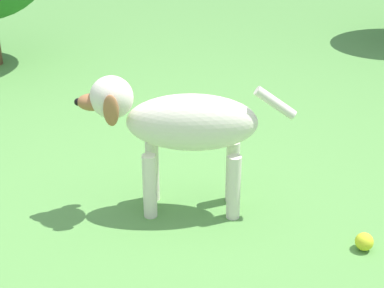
% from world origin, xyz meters
% --- Properties ---
extents(ground, '(14.00, 14.00, 0.00)m').
position_xyz_m(ground, '(0.00, 0.00, 0.00)').
color(ground, '#548C42').
extents(dog, '(0.76, 0.42, 0.55)m').
position_xyz_m(dog, '(-0.10, 0.01, 0.37)').
color(dog, silver).
rests_on(dog, ground).
extents(tennis_ball_2, '(0.07, 0.07, 0.07)m').
position_xyz_m(tennis_ball_2, '(-0.60, 0.53, 0.03)').
color(tennis_ball_2, yellow).
rests_on(tennis_ball_2, ground).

